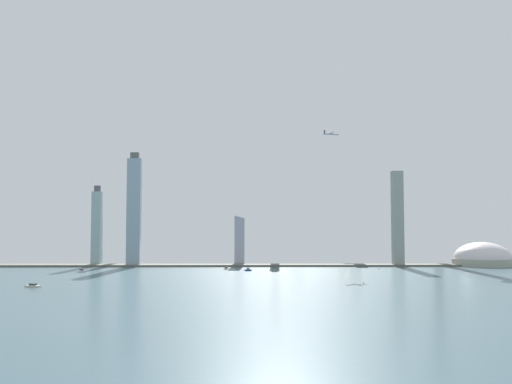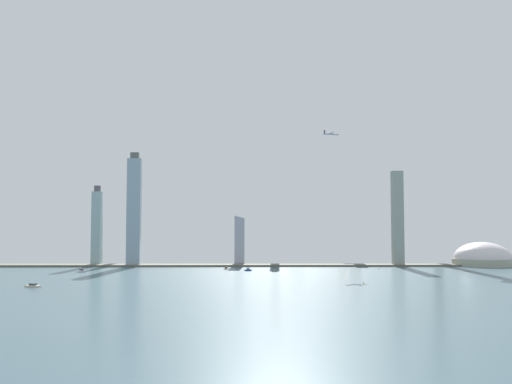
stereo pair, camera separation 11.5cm
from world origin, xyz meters
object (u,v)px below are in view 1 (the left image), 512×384
object	(u,v)px
skyscraper_1	(398,218)
skyscraper_7	(297,250)
channel_buoy_1	(379,268)
boat_3	(248,270)
skyscraper_0	(97,228)
channel_buoy_0	(364,283)
observation_tower	(437,171)
boat_2	(33,286)
skyscraper_6	(275,227)
boat_0	(226,268)
skyscraper_3	(343,248)
skyscraper_2	(355,247)
boat_1	(82,271)
skyscraper_5	(240,239)
airplane	(331,134)
skyscraper_8	(125,218)
stadium_dome	(482,259)
skyscraper_4	(134,211)

from	to	relation	value
skyscraper_1	skyscraper_7	bearing A→B (deg)	146.89
channel_buoy_1	boat_3	bearing A→B (deg)	-170.88
skyscraper_0	channel_buoy_0	size ratio (longest dim) A/B	55.60
observation_tower	boat_2	bearing A→B (deg)	-144.42
skyscraper_6	boat_0	bearing A→B (deg)	-120.35
skyscraper_6	channel_buoy_1	size ratio (longest dim) A/B	45.68
skyscraper_3	channel_buoy_0	bearing A→B (deg)	-96.12
boat_0	boat_2	bearing A→B (deg)	5.06
boat_0	skyscraper_2	bearing A→B (deg)	159.07
skyscraper_7	channel_buoy_0	size ratio (longest dim) A/B	21.63
skyscraper_3	boat_1	size ratio (longest dim) A/B	3.10
skyscraper_5	airplane	size ratio (longest dim) A/B	3.33
skyscraper_7	boat_0	xyz separation A→B (m)	(-121.78, -179.13, -21.30)
skyscraper_2	skyscraper_8	xyz separation A→B (m)	(-407.44, 52.61, 50.61)
skyscraper_1	skyscraper_3	distance (m)	127.05
skyscraper_6	skyscraper_8	world-z (taller)	skyscraper_8
skyscraper_1	boat_2	world-z (taller)	skyscraper_1
stadium_dome	skyscraper_3	bearing A→B (deg)	158.95
stadium_dome	skyscraper_5	world-z (taller)	skyscraper_5
skyscraper_1	skyscraper_5	size ratio (longest dim) A/B	1.78
skyscraper_0	boat_1	distance (m)	157.40
skyscraper_8	channel_buoy_0	bearing A→B (deg)	-50.56
stadium_dome	skyscraper_3	distance (m)	233.72
skyscraper_2	boat_2	world-z (taller)	skyscraper_2
boat_3	channel_buoy_0	distance (m)	245.71
channel_buoy_0	boat_0	bearing A→B (deg)	123.04
skyscraper_3	skyscraper_6	distance (m)	130.26
stadium_dome	skyscraper_0	size ratio (longest dim) A/B	0.73
skyscraper_8	channel_buoy_1	bearing A→B (deg)	-23.38
boat_0	channel_buoy_0	size ratio (longest dim) A/B	3.41
observation_tower	boat_0	bearing A→B (deg)	-162.38
skyscraper_0	channel_buoy_1	bearing A→B (deg)	-12.11
skyscraper_2	airplane	world-z (taller)	airplane
skyscraper_4	channel_buoy_0	xyz separation A→B (m)	(314.01, -322.58, -89.22)
boat_0	skyscraper_8	bearing A→B (deg)	-93.94
stadium_dome	skyscraper_8	bearing A→B (deg)	170.83
skyscraper_1	skyscraper_0	bearing A→B (deg)	178.04
observation_tower	skyscraper_8	xyz separation A→B (m)	(-548.51, 63.22, -79.44)
boat_1	channel_buoy_1	size ratio (longest dim) A/B	5.90
skyscraper_3	boat_0	xyz separation A→B (m)	(-203.71, -162.89, -25.67)
boat_3	channel_buoy_0	bearing A→B (deg)	-70.50
skyscraper_0	skyscraper_5	size ratio (longest dim) A/B	1.51
boat_0	boat_2	xyz separation A→B (m)	(-190.81, -279.75, -0.04)
skyscraper_8	skyscraper_6	bearing A→B (deg)	-8.21
stadium_dome	skyscraper_2	bearing A→B (deg)	167.24
skyscraper_6	channel_buoy_1	world-z (taller)	skyscraper_6
skyscraper_5	airplane	distance (m)	233.30
skyscraper_0	boat_1	bearing A→B (deg)	-84.06
channel_buoy_0	skyscraper_0	bearing A→B (deg)	138.16
skyscraper_5	skyscraper_6	size ratio (longest dim) A/B	0.65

